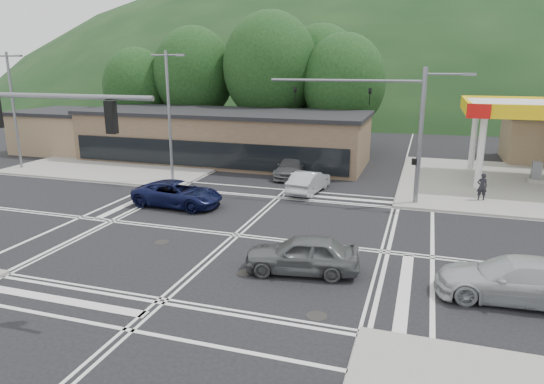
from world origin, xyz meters
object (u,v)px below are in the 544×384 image
(car_grey_center, at_px, (302,254))
(car_northbound, at_px, (292,167))
(pedestrian, at_px, (482,187))
(car_silver_east, at_px, (515,279))
(car_blue_west, at_px, (178,194))
(car_queue_b, at_px, (325,160))
(car_queue_a, at_px, (309,182))

(car_grey_center, bearing_deg, car_northbound, -172.24)
(car_northbound, distance_m, pedestrian, 13.15)
(car_grey_center, xyz_separation_m, car_silver_east, (7.79, -0.00, 0.00))
(car_blue_west, xyz_separation_m, car_silver_east, (17.08, -6.86, 0.04))
(car_blue_west, height_order, car_grey_center, car_grey_center)
(car_queue_b, relative_size, pedestrian, 2.62)
(car_grey_center, height_order, car_silver_east, car_silver_east)
(car_queue_a, bearing_deg, car_silver_east, 137.99)
(car_silver_east, bearing_deg, pedestrian, 177.24)
(car_grey_center, relative_size, car_queue_a, 1.05)
(pedestrian, bearing_deg, car_silver_east, 80.20)
(car_blue_west, xyz_separation_m, car_grey_center, (9.29, -6.86, 0.04))
(car_queue_b, bearing_deg, car_silver_east, 123.10)
(car_grey_center, height_order, pedestrian, pedestrian)
(car_blue_west, distance_m, car_northbound, 10.41)
(car_grey_center, xyz_separation_m, pedestrian, (7.84, 13.18, 0.20))
(car_blue_west, bearing_deg, car_northbound, -22.31)
(car_queue_a, xyz_separation_m, car_queue_b, (-0.47, 7.33, 0.02))
(car_queue_b, xyz_separation_m, car_northbound, (-1.79, -3.24, -0.02))
(car_blue_west, distance_m, car_grey_center, 11.55)
(car_queue_a, height_order, car_queue_b, car_queue_b)
(car_queue_b, bearing_deg, car_queue_a, 97.54)
(car_blue_west, xyz_separation_m, car_northbound, (4.36, 9.45, -0.03))
(car_blue_west, relative_size, car_queue_a, 1.22)
(car_queue_a, bearing_deg, car_grey_center, 109.78)
(car_blue_west, distance_m, car_queue_b, 14.10)
(car_silver_east, relative_size, pedestrian, 3.27)
(car_northbound, bearing_deg, car_silver_east, -55.21)
(car_blue_west, bearing_deg, car_queue_b, -23.39)
(car_queue_a, bearing_deg, pedestrian, -167.35)
(car_blue_west, relative_size, car_grey_center, 1.16)
(car_blue_west, relative_size, car_queue_b, 1.23)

